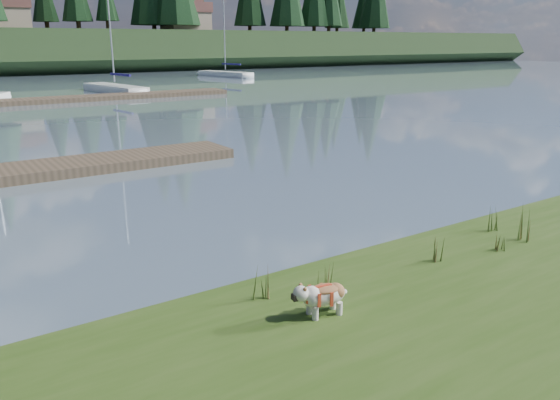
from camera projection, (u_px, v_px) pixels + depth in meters
ground at (7, 105)px, 34.12m from camera, size 200.00×200.00×0.00m
bulldog at (323, 294)px, 7.17m from camera, size 0.79×0.40×0.47m
dock_far at (41, 101)px, 35.14m from camera, size 26.00×2.20×0.30m
sailboat_bg_3 at (111, 88)px, 42.76m from camera, size 3.05×8.75×12.55m
sailboat_bg_5 at (221, 74)px, 61.47m from camera, size 3.53×8.62×12.04m
weed_0 at (325, 276)px, 7.78m from camera, size 0.17×0.14×0.65m
weed_1 at (440, 250)px, 8.97m from camera, size 0.17×0.14×0.46m
weed_2 at (524, 226)px, 9.85m from camera, size 0.17×0.14×0.68m
weed_3 at (261, 284)px, 7.63m from camera, size 0.17×0.14×0.54m
weed_4 at (501, 241)px, 9.42m from camera, size 0.17×0.14×0.40m
weed_5 at (493, 220)px, 10.39m from camera, size 0.17×0.14×0.50m
mud_lip at (305, 283)px, 8.85m from camera, size 60.00×0.50×0.14m
house_1 at (1, 12)px, 68.02m from camera, size 6.30×5.30×4.65m
house_2 at (186, 16)px, 79.19m from camera, size 6.30×5.30×4.65m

